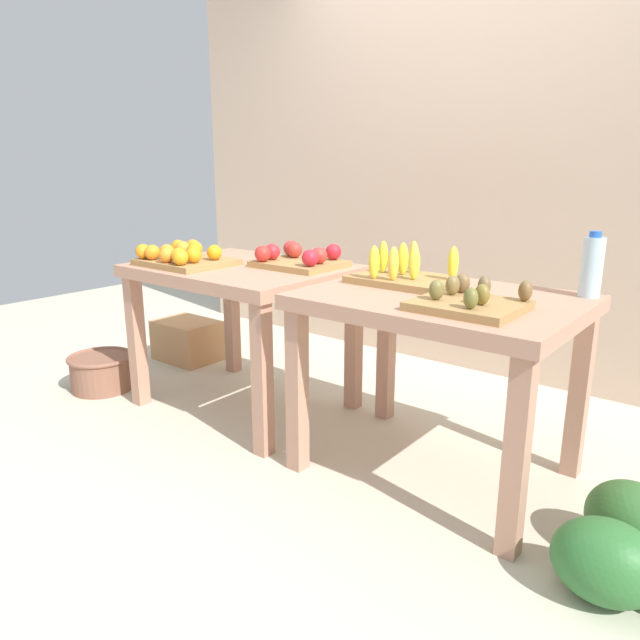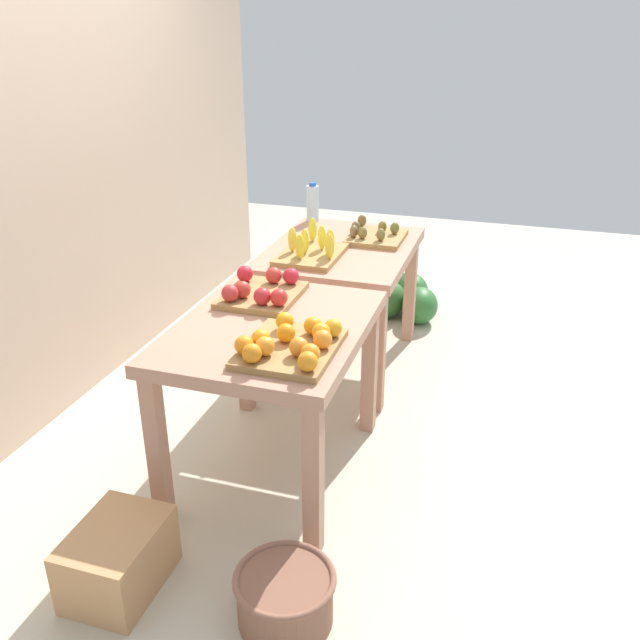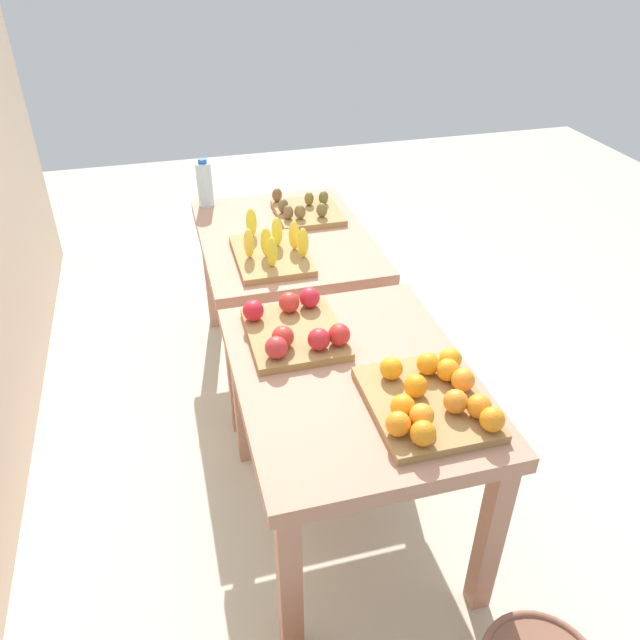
{
  "view_description": "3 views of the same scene",
  "coord_description": "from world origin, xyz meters",
  "px_view_note": "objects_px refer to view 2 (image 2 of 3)",
  "views": [
    {
      "loc": [
        1.59,
        -2.05,
        1.25
      ],
      "look_at": [
        -0.08,
        0.04,
        0.54
      ],
      "focal_mm": 33.01,
      "sensor_mm": 36.0,
      "label": 1
    },
    {
      "loc": [
        -3.02,
        -0.99,
        1.99
      ],
      "look_at": [
        0.03,
        -0.04,
        0.53
      ],
      "focal_mm": 37.71,
      "sensor_mm": 36.0,
      "label": 2
    },
    {
      "loc": [
        -2.16,
        0.55,
        2.1
      ],
      "look_at": [
        0.01,
        -0.03,
        0.61
      ],
      "focal_mm": 35.32,
      "sensor_mm": 36.0,
      "label": 3
    }
  ],
  "objects_px": {
    "display_table_right": "(341,265)",
    "banana_crate": "(312,250)",
    "display_table_left": "(272,347)",
    "orange_bin": "(291,344)",
    "apple_bin": "(261,291)",
    "cardboard_produce_box": "(118,558)",
    "kiwi_bin": "(375,235)",
    "watermelon_pile": "(404,298)",
    "water_bottle": "(313,203)",
    "wicker_basket": "(285,596)"
  },
  "relations": [
    {
      "from": "display_table_right",
      "to": "banana_crate",
      "type": "bearing_deg",
      "value": 155.5
    },
    {
      "from": "display_table_left",
      "to": "orange_bin",
      "type": "bearing_deg",
      "value": -142.87
    },
    {
      "from": "apple_bin",
      "to": "cardboard_produce_box",
      "type": "xyz_separation_m",
      "value": [
        -1.11,
        0.15,
        -0.67
      ]
    },
    {
      "from": "kiwi_bin",
      "to": "watermelon_pile",
      "type": "distance_m",
      "value": 0.95
    },
    {
      "from": "orange_bin",
      "to": "kiwi_bin",
      "type": "relative_size",
      "value": 1.22
    },
    {
      "from": "water_bottle",
      "to": "kiwi_bin",
      "type": "bearing_deg",
      "value": -119.72
    },
    {
      "from": "display_table_left",
      "to": "orange_bin",
      "type": "height_order",
      "value": "orange_bin"
    },
    {
      "from": "wicker_basket",
      "to": "display_table_left",
      "type": "bearing_deg",
      "value": 23.16
    },
    {
      "from": "watermelon_pile",
      "to": "cardboard_produce_box",
      "type": "relative_size",
      "value": 1.66
    },
    {
      "from": "display_table_left",
      "to": "watermelon_pile",
      "type": "xyz_separation_m",
      "value": [
        1.98,
        -0.24,
        -0.52
      ]
    },
    {
      "from": "display_table_right",
      "to": "kiwi_bin",
      "type": "bearing_deg",
      "value": -39.98
    },
    {
      "from": "water_bottle",
      "to": "cardboard_produce_box",
      "type": "height_order",
      "value": "water_bottle"
    },
    {
      "from": "display_table_right",
      "to": "orange_bin",
      "type": "xyz_separation_m",
      "value": [
        -1.36,
        -0.18,
        0.16
      ]
    },
    {
      "from": "wicker_basket",
      "to": "water_bottle",
      "type": "bearing_deg",
      "value": 15.68
    },
    {
      "from": "display_table_left",
      "to": "kiwi_bin",
      "type": "bearing_deg",
      "value": -6.74
    },
    {
      "from": "water_bottle",
      "to": "watermelon_pile",
      "type": "distance_m",
      "value": 1.02
    },
    {
      "from": "display_table_right",
      "to": "cardboard_produce_box",
      "type": "height_order",
      "value": "display_table_right"
    },
    {
      "from": "watermelon_pile",
      "to": "wicker_basket",
      "type": "distance_m",
      "value": 2.8
    },
    {
      "from": "display_table_right",
      "to": "water_bottle",
      "type": "distance_m",
      "value": 0.6
    },
    {
      "from": "apple_bin",
      "to": "wicker_basket",
      "type": "xyz_separation_m",
      "value": [
        -1.07,
        -0.5,
        -0.69
      ]
    },
    {
      "from": "display_table_right",
      "to": "watermelon_pile",
      "type": "xyz_separation_m",
      "value": [
        0.86,
        -0.24,
        -0.52
      ]
    },
    {
      "from": "water_bottle",
      "to": "cardboard_produce_box",
      "type": "xyz_separation_m",
      "value": [
        -2.43,
        -0.02,
        -0.75
      ]
    },
    {
      "from": "watermelon_pile",
      "to": "water_bottle",
      "type": "bearing_deg",
      "value": 125.49
    },
    {
      "from": "orange_bin",
      "to": "watermelon_pile",
      "type": "distance_m",
      "value": 2.31
    },
    {
      "from": "kiwi_bin",
      "to": "cardboard_produce_box",
      "type": "distance_m",
      "value": 2.3
    },
    {
      "from": "display_table_left",
      "to": "apple_bin",
      "type": "height_order",
      "value": "apple_bin"
    },
    {
      "from": "apple_bin",
      "to": "display_table_right",
      "type": "bearing_deg",
      "value": -9.6
    },
    {
      "from": "orange_bin",
      "to": "banana_crate",
      "type": "relative_size",
      "value": 1.01
    },
    {
      "from": "water_bottle",
      "to": "wicker_basket",
      "type": "height_order",
      "value": "water_bottle"
    },
    {
      "from": "orange_bin",
      "to": "wicker_basket",
      "type": "xyz_separation_m",
      "value": [
        -0.58,
        -0.17,
        -0.7
      ]
    },
    {
      "from": "display_table_right",
      "to": "cardboard_produce_box",
      "type": "xyz_separation_m",
      "value": [
        -1.98,
        0.3,
        -0.52
      ]
    },
    {
      "from": "display_table_right",
      "to": "kiwi_bin",
      "type": "relative_size",
      "value": 2.84
    },
    {
      "from": "display_table_right",
      "to": "apple_bin",
      "type": "relative_size",
      "value": 2.6
    },
    {
      "from": "apple_bin",
      "to": "banana_crate",
      "type": "bearing_deg",
      "value": -3.75
    },
    {
      "from": "apple_bin",
      "to": "watermelon_pile",
      "type": "distance_m",
      "value": 1.89
    },
    {
      "from": "display_table_left",
      "to": "apple_bin",
      "type": "xyz_separation_m",
      "value": [
        0.25,
        0.15,
        0.15
      ]
    },
    {
      "from": "apple_bin",
      "to": "kiwi_bin",
      "type": "height_order",
      "value": "apple_bin"
    },
    {
      "from": "banana_crate",
      "to": "kiwi_bin",
      "type": "bearing_deg",
      "value": -32.04
    },
    {
      "from": "banana_crate",
      "to": "water_bottle",
      "type": "bearing_deg",
      "value": 17.58
    },
    {
      "from": "display_table_left",
      "to": "cardboard_produce_box",
      "type": "height_order",
      "value": "display_table_left"
    },
    {
      "from": "water_bottle",
      "to": "watermelon_pile",
      "type": "xyz_separation_m",
      "value": [
        0.4,
        -0.56,
        -0.75
      ]
    },
    {
      "from": "banana_crate",
      "to": "wicker_basket",
      "type": "distance_m",
      "value": 1.9
    },
    {
      "from": "kiwi_bin",
      "to": "wicker_basket",
      "type": "height_order",
      "value": "kiwi_bin"
    },
    {
      "from": "wicker_basket",
      "to": "display_table_right",
      "type": "bearing_deg",
      "value": 10.24
    },
    {
      "from": "display_table_right",
      "to": "orange_bin",
      "type": "bearing_deg",
      "value": -172.48
    },
    {
      "from": "water_bottle",
      "to": "watermelon_pile",
      "type": "relative_size",
      "value": 0.38
    },
    {
      "from": "banana_crate",
      "to": "cardboard_produce_box",
      "type": "bearing_deg",
      "value": 173.63
    },
    {
      "from": "cardboard_produce_box",
      "to": "display_table_right",
      "type": "bearing_deg",
      "value": -8.62
    },
    {
      "from": "orange_bin",
      "to": "kiwi_bin",
      "type": "height_order",
      "value": "orange_bin"
    },
    {
      "from": "watermelon_pile",
      "to": "wicker_basket",
      "type": "relative_size",
      "value": 1.81
    }
  ]
}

